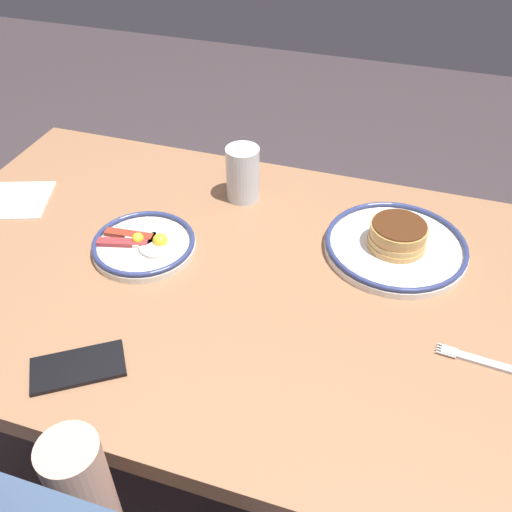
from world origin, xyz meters
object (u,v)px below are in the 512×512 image
(plate_center_pancakes, at_px, (144,244))
(fork_near, at_px, (494,365))
(cell_phone, at_px, (78,367))
(plate_near_main, at_px, (396,243))
(paper_napkin, at_px, (14,200))
(drinking_glass, at_px, (243,176))

(plate_center_pancakes, distance_m, fork_near, 0.66)
(fork_near, bearing_deg, cell_phone, 18.36)
(cell_phone, bearing_deg, plate_near_main, -168.38)
(plate_center_pancakes, bearing_deg, paper_napkin, -10.28)
(cell_phone, bearing_deg, drinking_glass, -133.88)
(plate_center_pancakes, distance_m, cell_phone, 0.30)
(drinking_glass, bearing_deg, cell_phone, 80.18)
(plate_near_main, relative_size, paper_napkin, 1.84)
(plate_center_pancakes, relative_size, paper_napkin, 1.35)
(plate_center_pancakes, distance_m, paper_napkin, 0.35)
(paper_napkin, bearing_deg, plate_center_pancakes, 169.72)
(paper_napkin, height_order, fork_near, fork_near)
(plate_near_main, xyz_separation_m, fork_near, (-0.19, 0.24, -0.02))
(paper_napkin, bearing_deg, cell_phone, 136.41)
(cell_phone, bearing_deg, fork_near, 164.30)
(plate_near_main, height_order, plate_center_pancakes, plate_near_main)
(plate_center_pancakes, relative_size, cell_phone, 1.40)
(plate_center_pancakes, bearing_deg, plate_near_main, -162.61)
(cell_phone, height_order, fork_near, cell_phone)
(plate_center_pancakes, xyz_separation_m, fork_near, (-0.65, 0.09, -0.01))
(plate_near_main, height_order, paper_napkin, plate_near_main)
(cell_phone, height_order, paper_napkin, cell_phone)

